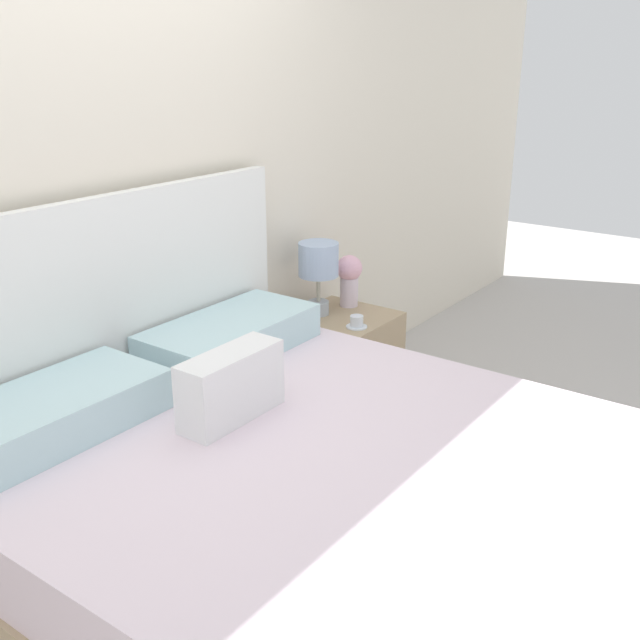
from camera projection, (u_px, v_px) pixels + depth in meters
name	position (u px, v px, depth m)	size (l,w,h in m)	color
ground_plane	(121.00, 504.00, 3.07)	(12.00, 12.00, 0.00)	#BCB7B2
wall_back	(75.00, 185.00, 2.66)	(8.00, 0.06, 2.60)	silver
bed	(306.00, 517.00, 2.43)	(1.81, 2.06, 1.27)	tan
nightstand	(341.00, 365.00, 3.77)	(0.49, 0.48, 0.52)	tan
table_lamp	(318.00, 265.00, 3.63)	(0.20, 0.20, 0.36)	#A8B2BC
flower_vase	(349.00, 276.00, 3.79)	(0.13, 0.13, 0.27)	silver
teacup	(357.00, 322.00, 3.53)	(0.10, 0.10, 0.06)	white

